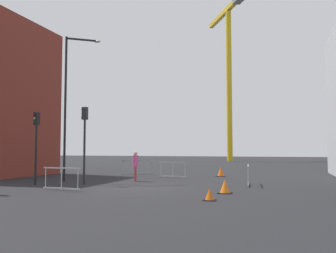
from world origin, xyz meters
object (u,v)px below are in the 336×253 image
(streetlamp_tall, at_px, (69,96))
(traffic_light_far, at_px, (85,133))
(traffic_cone_by_barrier, at_px, (225,187))
(traffic_cone_orange, at_px, (221,172))
(construction_crane, at_px, (229,62))
(traffic_cone_on_verge, at_px, (210,195))
(traffic_light_near, at_px, (36,136))
(pedestrian_walking, at_px, (135,164))

(streetlamp_tall, bearing_deg, traffic_light_far, -37.34)
(streetlamp_tall, relative_size, traffic_cone_by_barrier, 14.89)
(streetlamp_tall, height_order, traffic_light_far, streetlamp_tall)
(traffic_light_far, bearing_deg, streetlamp_tall, 142.66)
(streetlamp_tall, bearing_deg, traffic_cone_orange, 38.78)
(construction_crane, height_order, traffic_cone_on_verge, construction_crane)
(traffic_light_near, relative_size, traffic_cone_orange, 5.87)
(traffic_cone_orange, bearing_deg, pedestrian_walking, -128.68)
(construction_crane, height_order, traffic_light_near, construction_crane)
(pedestrian_walking, bearing_deg, traffic_cone_by_barrier, -35.44)
(traffic_light_near, relative_size, traffic_cone_on_verge, 8.53)
(streetlamp_tall, height_order, traffic_light_near, streetlamp_tall)
(construction_crane, xyz_separation_m, traffic_light_near, (-4.72, -42.06, -13.69))
(streetlamp_tall, bearing_deg, construction_crane, 83.77)
(pedestrian_walking, height_order, traffic_cone_on_verge, pedestrian_walking)
(traffic_light_near, bearing_deg, pedestrian_walking, 40.85)
(construction_crane, xyz_separation_m, streetlamp_tall, (-4.32, -39.53, -11.14))
(traffic_light_near, distance_m, traffic_cone_by_barrier, 10.73)
(construction_crane, distance_m, traffic_cone_by_barrier, 45.95)
(traffic_cone_by_barrier, bearing_deg, streetlamp_tall, 162.69)
(traffic_cone_by_barrier, bearing_deg, traffic_cone_on_verge, -95.35)
(construction_crane, distance_m, traffic_light_far, 43.30)
(traffic_light_near, xyz_separation_m, traffic_cone_orange, (8.67, 9.17, -2.35))
(pedestrian_walking, distance_m, traffic_cone_on_verge, 8.96)
(construction_crane, bearing_deg, pedestrian_walking, -90.58)
(traffic_light_near, distance_m, traffic_light_far, 2.63)
(pedestrian_walking, relative_size, traffic_cone_by_barrier, 3.01)
(traffic_light_near, bearing_deg, streetlamp_tall, 80.92)
(traffic_light_far, height_order, traffic_cone_by_barrier, traffic_light_far)
(traffic_cone_by_barrier, relative_size, traffic_cone_orange, 0.89)
(traffic_light_near, relative_size, traffic_cone_by_barrier, 6.62)
(traffic_cone_on_verge, bearing_deg, streetlamp_tall, 150.81)
(construction_crane, distance_m, streetlamp_tall, 41.30)
(construction_crane, relative_size, streetlamp_tall, 2.90)
(traffic_cone_by_barrier, bearing_deg, construction_crane, 97.64)
(traffic_cone_orange, bearing_deg, traffic_cone_on_verge, -82.73)
(traffic_light_far, bearing_deg, traffic_cone_on_verge, -26.82)
(construction_crane, distance_m, traffic_light_near, 44.48)
(traffic_light_far, relative_size, pedestrian_walking, 2.37)
(traffic_cone_by_barrier, bearing_deg, traffic_light_near, 176.70)
(traffic_cone_on_verge, bearing_deg, construction_crane, 96.96)
(pedestrian_walking, distance_m, traffic_cone_by_barrier, 7.54)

